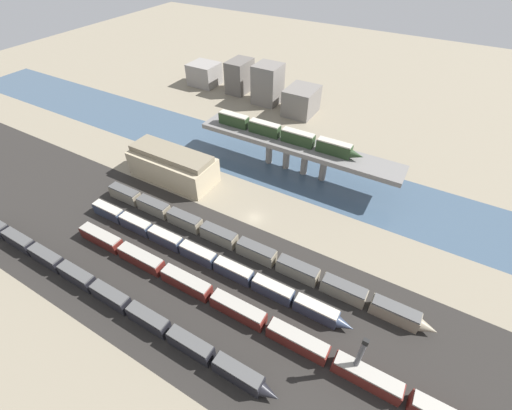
% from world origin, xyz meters
% --- Properties ---
extents(ground_plane, '(400.00, 400.00, 0.00)m').
position_xyz_m(ground_plane, '(0.00, 0.00, 0.00)').
color(ground_plane, gray).
extents(railbed_yard, '(280.00, 42.00, 0.01)m').
position_xyz_m(railbed_yard, '(0.00, -24.00, 0.00)').
color(railbed_yard, '#282623').
rests_on(railbed_yard, ground).
extents(river_water, '(320.00, 25.02, 0.01)m').
position_xyz_m(river_water, '(0.00, 25.71, 0.00)').
color(river_water, '#3D5166').
rests_on(river_water, ground).
extents(bridge, '(64.44, 9.48, 10.04)m').
position_xyz_m(bridge, '(0.00, 25.71, 8.58)').
color(bridge, slate).
rests_on(bridge, ground).
extents(train_on_bridge, '(47.94, 2.71, 3.97)m').
position_xyz_m(train_on_bridge, '(-4.37, 25.71, 11.99)').
color(train_on_bridge, '#23381E').
rests_on(train_on_bridge, bridge).
extents(train_yard_near, '(87.60, 2.70, 3.82)m').
position_xyz_m(train_yard_near, '(-17.53, -38.01, 1.88)').
color(train_yard_near, black).
rests_on(train_yard_near, ground).
extents(train_yard_mid, '(97.74, 2.98, 3.45)m').
position_xyz_m(train_yard_mid, '(13.39, -27.03, 1.69)').
color(train_yard_mid, '#5B1E19').
rests_on(train_yard_mid, ground).
extents(train_yard_far, '(73.43, 2.66, 3.45)m').
position_xyz_m(train_yard_far, '(-3.37, -19.18, 1.69)').
color(train_yard_far, '#2D384C').
rests_on(train_yard_far, ground).
extents(train_yard_outer, '(89.71, 3.05, 3.70)m').
position_xyz_m(train_yard_outer, '(3.12, -11.69, 1.82)').
color(train_yard_outer, gray).
rests_on(train_yard_outer, ground).
extents(warehouse_building, '(26.82, 11.64, 9.58)m').
position_xyz_m(warehouse_building, '(-30.99, 3.67, 4.56)').
color(warehouse_building, tan).
rests_on(warehouse_building, ground).
extents(signal_tower, '(1.00, 0.91, 12.16)m').
position_xyz_m(signal_tower, '(36.30, -26.66, 6.00)').
color(signal_tower, '#4C4C51').
rests_on(signal_tower, ground).
extents(city_block_far_left, '(12.79, 11.66, 9.62)m').
position_xyz_m(city_block_far_left, '(-66.48, 68.14, 4.81)').
color(city_block_far_left, gray).
rests_on(city_block_far_left, ground).
extents(city_block_left, '(8.41, 12.39, 13.73)m').
position_xyz_m(city_block_left, '(-47.93, 69.56, 6.87)').
color(city_block_left, '#605B56').
rests_on(city_block_left, ground).
extents(city_block_center, '(10.51, 10.72, 15.93)m').
position_xyz_m(city_block_center, '(-31.59, 65.64, 7.97)').
color(city_block_center, slate).
rests_on(city_block_center, ground).
extents(city_block_right, '(11.47, 13.96, 10.42)m').
position_xyz_m(city_block_right, '(-15.00, 63.37, 5.21)').
color(city_block_right, slate).
rests_on(city_block_right, ground).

